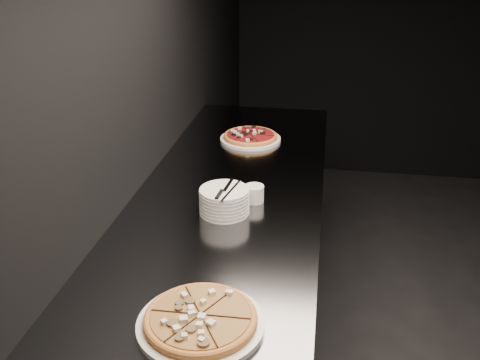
% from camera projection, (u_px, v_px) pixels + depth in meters
% --- Properties ---
extents(wall_left, '(0.02, 5.00, 2.80)m').
position_uv_depth(wall_left, '(128.00, 72.00, 1.97)').
color(wall_left, black).
rests_on(wall_left, floor).
extents(counter, '(0.74, 2.44, 0.92)m').
position_uv_depth(counter, '(229.00, 291.00, 2.31)').
color(counter, '#57585E').
rests_on(counter, floor).
extents(pizza_mushroom, '(0.34, 0.34, 0.04)m').
position_uv_depth(pizza_mushroom, '(201.00, 320.00, 1.40)').
color(pizza_mushroom, white).
rests_on(pizza_mushroom, counter).
extents(pizza_tomato, '(0.30, 0.30, 0.04)m').
position_uv_depth(pizza_tomato, '(250.00, 137.00, 2.68)').
color(pizza_tomato, white).
rests_on(pizza_tomato, counter).
extents(plate_stack, '(0.18, 0.18, 0.10)m').
position_uv_depth(plate_stack, '(224.00, 201.00, 1.97)').
color(plate_stack, white).
rests_on(plate_stack, counter).
extents(cutlery, '(0.08, 0.19, 0.01)m').
position_uv_depth(cutlery, '(225.00, 190.00, 1.94)').
color(cutlery, '#ACAFB3').
rests_on(cutlery, plate_stack).
extents(ramekin, '(0.07, 0.07, 0.07)m').
position_uv_depth(ramekin, '(254.00, 193.00, 2.06)').
color(ramekin, silver).
rests_on(ramekin, counter).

